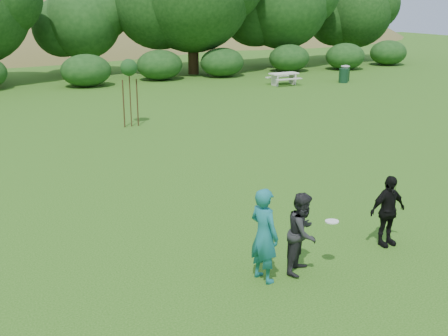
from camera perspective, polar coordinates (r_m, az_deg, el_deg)
The scene contains 10 objects.
ground at distance 12.30m, azimuth 6.31°, elevation -8.58°, with size 120.00×120.00×0.00m, color #19470C.
player_teal at distance 10.79m, azimuth 4.10°, elevation -6.81°, with size 0.68×0.45×1.88m, color #18656D.
player_grey at distance 11.25m, azimuth 8.00°, elevation -6.53°, with size 0.81×0.63×1.66m, color #242326.
player_black at distance 12.82m, azimuth 16.28°, elevation -4.20°, with size 0.94×0.39×1.60m, color black.
trash_can_near at distance 37.35m, azimuth 12.05°, elevation 9.16°, with size 0.60×0.60×0.90m, color #133622.
frisbee at distance 11.25m, azimuth 10.91°, elevation -5.35°, with size 0.27×0.27×0.04m.
sapling at distance 23.91m, azimuth -9.64°, elevation 9.85°, with size 0.70×0.70×2.85m.
picnic_table at distance 35.70m, azimuth 6.10°, elevation 9.20°, with size 1.80×1.48×0.76m.
trash_can_lidded at distance 38.07m, azimuth 12.20°, elevation 9.43°, with size 0.60×0.60×1.05m.
tree_row at distance 39.09m, azimuth -13.16°, elevation 15.94°, with size 53.92×10.38×9.62m.
Camera 1 is at (-6.11, -9.27, 5.28)m, focal length 45.00 mm.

